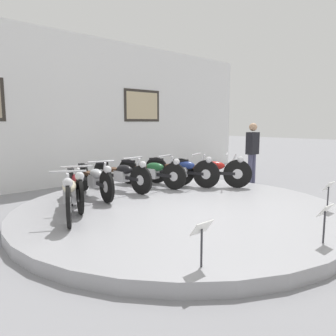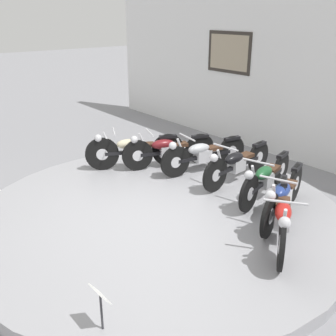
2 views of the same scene
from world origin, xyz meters
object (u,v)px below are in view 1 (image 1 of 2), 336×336
object	(u,v)px
info_placard_front_left	(202,234)
visitor_standing	(252,149)
motorcycle_silver	(95,179)
motorcycle_maroon	(75,185)
motorcycle_blue	(182,170)
motorcycle_cream	(70,192)
info_placard_front_centre	(325,215)
motorcycle_black	(122,174)
motorcycle_red	(210,170)
info_placard_front_right	(328,190)
motorcycle_green	(152,171)

from	to	relation	value
info_placard_front_left	visitor_standing	bearing A→B (deg)	28.05
motorcycle_silver	info_placard_front_left	bearing A→B (deg)	-103.66
motorcycle_maroon	motorcycle_blue	xyz separation A→B (m)	(2.81, 0.00, 0.01)
motorcycle_cream	info_placard_front_centre	size ratio (longest dim) A/B	3.55
motorcycle_blue	motorcycle_cream	bearing A→B (deg)	-169.87
motorcycle_silver	motorcycle_black	world-z (taller)	motorcycle_silver
motorcycle_silver	visitor_standing	bearing A→B (deg)	-10.00
motorcycle_blue	info_placard_front_centre	distance (m)	4.19
motorcycle_blue	info_placard_front_centre	xyz separation A→B (m)	(-1.41, -3.95, -0.03)
motorcycle_black	info_placard_front_centre	world-z (taller)	motorcycle_black
motorcycle_red	info_placard_front_centre	size ratio (longest dim) A/B	3.26
motorcycle_cream	visitor_standing	bearing A→B (deg)	1.56
motorcycle_black	info_placard_front_right	distance (m)	4.21
motorcycle_blue	motorcycle_red	bearing A→B (deg)	-55.17
info_placard_front_right	visitor_standing	world-z (taller)	visitor_standing
motorcycle_silver	motorcycle_red	size ratio (longest dim) A/B	1.17
info_placard_front_centre	visitor_standing	size ratio (longest dim) A/B	0.30
motorcycle_green	info_placard_front_right	size ratio (longest dim) A/B	3.75
motorcycle_silver	info_placard_front_centre	bearing A→B (deg)	-79.92
motorcycle_maroon	info_placard_front_left	bearing A→B (deg)	-94.60
motorcycle_cream	info_placard_front_right	world-z (taller)	motorcycle_cream
motorcycle_green	info_placard_front_left	size ratio (longest dim) A/B	3.75
motorcycle_silver	info_placard_front_left	size ratio (longest dim) A/B	3.82
motorcycle_black	motorcycle_blue	xyz separation A→B (m)	(1.40, -0.53, 0.01)
motorcycle_red	info_placard_front_centre	bearing A→B (deg)	-118.10
motorcycle_green	motorcycle_blue	xyz separation A→B (m)	(0.63, -0.39, 0.02)
motorcycle_silver	motorcycle_maroon	bearing A→B (deg)	-148.62
motorcycle_red	info_placard_front_right	size ratio (longest dim) A/B	3.26
motorcycle_maroon	info_placard_front_right	size ratio (longest dim) A/B	3.67
motorcycle_cream	motorcycle_red	distance (m)	3.60
motorcycle_cream	motorcycle_maroon	xyz separation A→B (m)	(0.39, 0.57, -0.02)
motorcycle_maroon	motorcycle_blue	size ratio (longest dim) A/B	0.98
motorcycle_red	info_placard_front_right	bearing A→B (deg)	-92.61
motorcycle_black	info_placard_front_right	world-z (taller)	motorcycle_black
visitor_standing	info_placard_front_centre	bearing A→B (deg)	-137.21
motorcycle_red	info_placard_front_left	distance (m)	4.45
motorcycle_cream	info_placard_front_centre	xyz separation A→B (m)	(1.80, -3.37, -0.03)
motorcycle_red	motorcycle_green	bearing A→B (deg)	137.05
motorcycle_maroon	info_placard_front_left	world-z (taller)	motorcycle_maroon
motorcycle_blue	motorcycle_red	size ratio (longest dim) A/B	1.15
motorcycle_black	info_placard_front_right	bearing A→B (deg)	-66.62
motorcycle_green	info_placard_front_left	bearing A→B (deg)	-123.30
motorcycle_silver	motorcycle_green	bearing A→B (deg)	0.01
visitor_standing	info_placard_front_right	bearing A→B (deg)	-126.12
motorcycle_silver	motorcycle_blue	world-z (taller)	motorcycle_blue
motorcycle_black	motorcycle_blue	world-z (taller)	motorcycle_blue
motorcycle_red	motorcycle_maroon	bearing A→B (deg)	169.95
info_placard_front_left	info_placard_front_centre	xyz separation A→B (m)	(1.68, -0.60, 0.00)
motorcycle_red	info_placard_front_left	xyz separation A→B (m)	(-3.48, -2.77, -0.03)
motorcycle_green	info_placard_front_right	xyz separation A→B (m)	(0.90, -3.73, -0.01)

